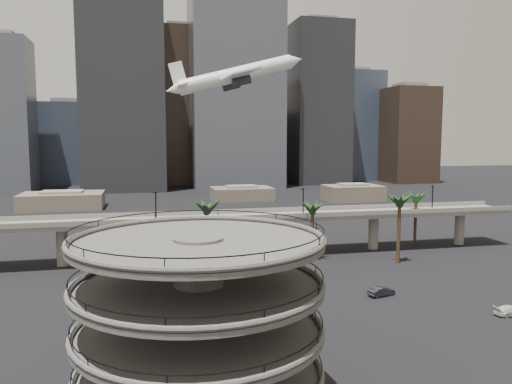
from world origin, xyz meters
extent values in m
plane|color=black|center=(0.00, 0.00, 0.00)|extent=(700.00, 700.00, 0.00)
cylinder|color=#464341|center=(-13.00, -4.00, 8.00)|extent=(4.40, 4.40, 16.50)
cylinder|color=#464341|center=(-13.00, -4.00, 3.77)|extent=(22.00, 22.00, 0.45)
torus|color=#464341|center=(-13.00, -4.00, 4.25)|extent=(22.20, 22.20, 0.50)
torus|color=black|center=(-13.00, -4.00, 5.05)|extent=(21.80, 21.80, 0.10)
cylinder|color=#464341|center=(-13.00, -4.00, 7.78)|extent=(22.00, 22.00, 0.45)
torus|color=#464341|center=(-13.00, -4.00, 8.25)|extent=(22.20, 22.20, 0.50)
torus|color=black|center=(-13.00, -4.00, 9.05)|extent=(21.80, 21.80, 0.10)
cylinder|color=#464341|center=(-13.00, -4.00, 11.78)|extent=(22.00, 22.00, 0.45)
torus|color=#464341|center=(-13.00, -4.00, 12.25)|extent=(22.20, 22.20, 0.50)
torus|color=black|center=(-13.00, -4.00, 13.05)|extent=(21.80, 21.80, 0.10)
cylinder|color=#464341|center=(-13.00, -4.00, 15.78)|extent=(22.00, 22.00, 0.45)
torus|color=#464341|center=(-13.00, -4.00, 16.25)|extent=(22.20, 22.20, 0.50)
torus|color=black|center=(-13.00, -4.00, 17.05)|extent=(21.80, 21.80, 0.10)
cube|color=slate|center=(0.00, 55.00, 8.00)|extent=(130.00, 9.00, 0.90)
cube|color=slate|center=(0.00, 50.50, 8.90)|extent=(130.00, 0.30, 1.00)
cube|color=slate|center=(0.00, 59.50, 8.90)|extent=(130.00, 0.30, 1.00)
cylinder|color=slate|center=(-33.00, 55.00, 3.80)|extent=(2.20, 2.20, 8.00)
cylinder|color=slate|center=(-11.00, 55.00, 3.80)|extent=(2.20, 2.20, 8.00)
cylinder|color=slate|center=(11.00, 55.00, 3.80)|extent=(2.20, 2.20, 8.00)
cylinder|color=slate|center=(33.00, 55.00, 3.80)|extent=(2.20, 2.20, 8.00)
cylinder|color=slate|center=(55.00, 55.00, 3.80)|extent=(2.20, 2.20, 8.00)
cylinder|color=black|center=(-15.00, 51.00, 11.50)|extent=(0.24, 0.24, 6.00)
cylinder|color=black|center=(15.00, 51.00, 11.50)|extent=(0.24, 0.24, 6.00)
cylinder|color=black|center=(45.00, 51.00, 11.50)|extent=(0.24, 0.24, 6.00)
cylinder|color=#4B3120|center=(-6.00, 44.00, 6.08)|extent=(0.70, 0.70, 12.15)
ellipsoid|color=#1C3819|center=(-6.00, 44.00, 12.55)|extent=(4.40, 4.40, 2.00)
cylinder|color=#4B3120|center=(16.00, 48.00, 5.40)|extent=(0.70, 0.70, 10.80)
ellipsoid|color=#1C3819|center=(16.00, 48.00, 11.20)|extent=(4.40, 4.40, 2.00)
cylinder|color=#4B3120|center=(32.00, 42.00, 6.30)|extent=(0.70, 0.70, 12.60)
ellipsoid|color=#1C3819|center=(32.00, 42.00, 13.00)|extent=(4.40, 4.40, 2.00)
cylinder|color=#4B3120|center=(44.00, 56.00, 5.62)|extent=(0.70, 0.70, 11.25)
ellipsoid|color=#1C3819|center=(44.00, 56.00, 11.65)|extent=(4.40, 4.40, 2.00)
cube|color=brown|center=(-45.00, 140.00, 2.75)|extent=(28.00, 18.00, 5.50)
cube|color=slate|center=(-45.00, 140.00, 5.90)|extent=(14.00, 9.00, 0.80)
cube|color=brown|center=(22.00, 150.00, 2.50)|extent=(24.00, 16.00, 5.00)
cube|color=slate|center=(22.00, 150.00, 5.40)|extent=(12.00, 8.00, 0.80)
cube|color=brown|center=(65.00, 138.00, 3.00)|extent=(22.00, 15.00, 6.00)
cube|color=slate|center=(65.00, 138.00, 6.40)|extent=(11.00, 7.50, 0.80)
cube|color=#494D56|center=(-80.00, 210.00, 35.51)|extent=(26.00, 24.00, 71.02)
cube|color=#333D50|center=(-55.00, 245.00, 21.85)|extent=(30.00, 30.00, 43.70)
cube|color=slate|center=(-55.00, 245.00, 44.90)|extent=(16.50, 16.50, 2.40)
cube|color=black|center=(-25.00, 200.00, 50.08)|extent=(38.00, 30.00, 100.15)
cube|color=#2F221A|center=(5.00, 225.00, 40.97)|extent=(28.00, 26.00, 81.94)
cube|color=slate|center=(5.00, 225.00, 83.14)|extent=(15.40, 14.30, 2.40)
cube|color=#494D56|center=(30.00, 205.00, 54.63)|extent=(45.00, 32.00, 109.25)
cube|color=gray|center=(55.00, 240.00, 19.12)|extent=(24.00, 24.00, 38.24)
cube|color=slate|center=(55.00, 240.00, 39.44)|extent=(13.20, 13.20, 2.40)
cube|color=black|center=(78.00, 215.00, 43.25)|extent=(30.00, 28.00, 86.49)
cube|color=slate|center=(78.00, 215.00, 87.69)|extent=(16.50, 15.40, 2.40)
cube|color=#333D50|center=(105.00, 235.00, 31.87)|extent=(34.00, 30.00, 63.73)
cube|color=slate|center=(105.00, 235.00, 64.93)|extent=(18.70, 16.50, 2.40)
cube|color=#2F221A|center=(130.00, 210.00, 26.40)|extent=(26.00, 26.00, 52.81)
cube|color=slate|center=(130.00, 210.00, 54.01)|extent=(14.30, 14.30, 2.40)
cube|color=gray|center=(18.00, 260.00, 17.30)|extent=(22.00, 22.00, 34.60)
cube|color=slate|center=(18.00, 260.00, 35.80)|extent=(12.10, 12.10, 2.40)
cylinder|color=white|center=(5.20, 73.39, 40.02)|extent=(28.25, 4.64, 10.62)
cone|color=white|center=(20.26, 73.94, 43.96)|extent=(4.45, 3.77, 4.39)
cone|color=white|center=(-9.85, 72.84, 36.08)|extent=(4.33, 3.37, 4.00)
cube|color=white|center=(4.38, 73.36, 39.18)|extent=(7.50, 30.36, 1.99)
cube|color=white|center=(-8.01, 72.91, 36.97)|extent=(2.76, 10.13, 0.85)
cube|color=white|center=(-8.72, 72.88, 39.70)|extent=(4.52, 0.52, 6.16)
cylinder|color=#28282D|center=(5.03, 78.91, 37.95)|extent=(4.66, 2.17, 3.01)
cylinder|color=#28282D|center=(5.43, 67.87, 37.95)|extent=(4.66, 2.17, 3.01)
imported|color=#AC181C|center=(1.69, 10.34, 0.82)|extent=(5.16, 3.78, 1.63)
imported|color=black|center=(18.90, 23.45, 0.73)|extent=(4.70, 2.58, 1.47)
imported|color=silver|center=(32.62, 11.37, 0.69)|extent=(4.79, 2.02, 1.38)
camera|label=1|loc=(-17.73, -46.64, 24.84)|focal=35.00mm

